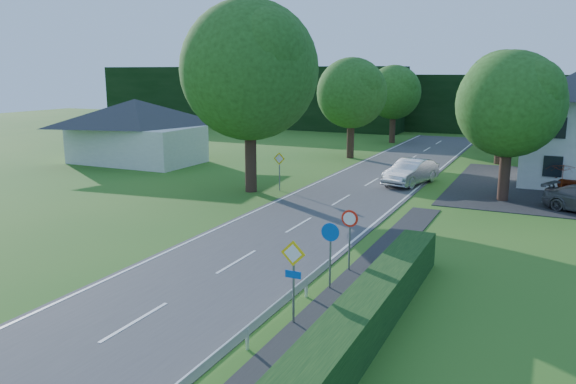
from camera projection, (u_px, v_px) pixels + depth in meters
The scene contains 23 objects.
road at pixel (315, 216), 29.16m from camera, with size 7.00×80.00×0.04m, color #3E3E41.
parking_pad at pixel (568, 190), 35.65m from camera, with size 14.00×16.00×0.04m, color #232325.
line_edge_left at pixel (260, 209), 30.52m from camera, with size 0.12×80.00×0.01m, color white.
line_edge_right at pixel (375, 222), 27.80m from camera, with size 0.12×80.00×0.01m, color white.
line_centre at pixel (315, 215), 29.16m from camera, with size 0.12×80.00×0.01m, color white, non-canonical shape.
tree_main at pixel (250, 98), 33.99m from camera, with size 9.40×9.40×11.64m, color #224514, non-canonical shape.
tree_left_far at pixel (351, 108), 48.03m from camera, with size 7.00×7.00×8.58m, color #224514, non-canonical shape.
tree_right_far at pixel (502, 108), 44.74m from camera, with size 7.40×7.40×9.09m, color #224514, non-canonical shape.
tree_left_back at pixel (393, 104), 58.49m from camera, with size 6.60×6.60×8.07m, color #224514, non-canonical shape.
tree_right_back at pixel (498, 111), 52.39m from camera, with size 6.20×6.20×7.56m, color #224514, non-canonical shape.
tree_right_mid at pixel (508, 127), 31.79m from camera, with size 7.00×7.00×8.58m, color #224514, non-canonical shape.
treeline_left at pixel (245, 97), 77.15m from camera, with size 44.00×6.00×8.00m, color black.
treeline_right at pixel (529, 105), 65.76m from camera, with size 30.00×5.00×7.00m, color black.
bungalow_left at pixel (136, 130), 45.79m from camera, with size 11.00×6.50×5.20m.
streetlight at pixel (503, 121), 33.70m from camera, with size 2.03×0.18×8.00m.
sign_priority_right at pixel (293, 266), 16.37m from camera, with size 0.78×0.09×2.59m.
sign_roundabout at pixel (330, 243), 19.05m from camera, with size 0.64×0.08×2.37m.
sign_speed_limit at pixel (350, 226), 20.79m from camera, with size 0.64×0.11×2.37m.
sign_priority_left at pixel (279, 164), 35.09m from camera, with size 0.78×0.09×2.44m.
moving_car at pixel (411, 172), 37.13m from camera, with size 1.75×5.00×1.65m, color #BABBBF.
motorcycle at pixel (392, 178), 36.60m from camera, with size 0.68×1.94×1.02m, color black.
parked_car_red at pixel (555, 178), 35.76m from camera, with size 1.63×4.06×1.38m, color maroon.
parasol at pixel (562, 179), 34.26m from camera, with size 1.99×2.03×1.83m, color #AB370D.
Camera 1 is at (10.80, -6.14, 7.36)m, focal length 35.00 mm.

